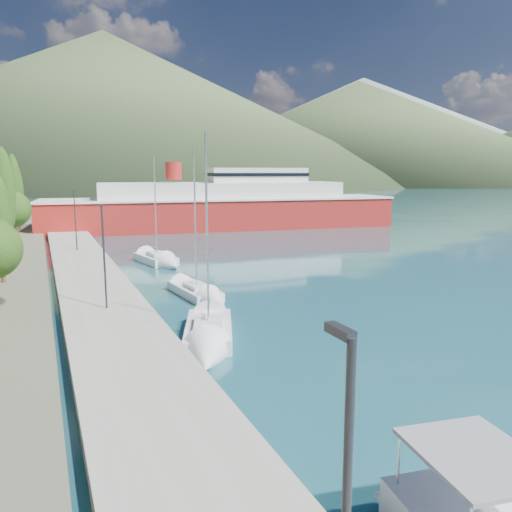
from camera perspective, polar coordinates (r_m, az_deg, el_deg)
name	(u,v)px	position (r m, az deg, el deg)	size (l,w,h in m)	color
ground	(92,206)	(135.04, -18.27, 5.42)	(1400.00, 1400.00, 0.00)	#1B4D5A
quay	(90,279)	(41.18, -18.47, -2.53)	(5.00, 88.00, 0.80)	gray
hills_far	(165,116)	(654.27, -10.35, 15.47)	(1480.00, 900.00, 180.00)	slate
hills_near	(188,119)	(404.15, -7.75, 15.26)	(1010.00, 520.00, 115.00)	#3F512F
tree_row	(4,209)	(47.34, -26.86, 4.81)	(3.98, 62.07, 10.21)	#47301E
lamp_posts	(104,254)	(29.78, -16.93, 0.27)	(0.15, 49.45, 6.06)	#2D2D33
sailboat_near	(208,344)	(25.05, -5.54, -10.00)	(4.95, 8.39, 11.57)	silver
sailboat_mid	(205,297)	(34.21, -5.79, -4.70)	(2.91, 7.94, 11.17)	silver
sailboat_far	(164,262)	(47.62, -10.52, -0.71)	(3.78, 7.88, 11.11)	silver
ferry	(224,207)	(78.26, -3.72, 5.58)	(54.72, 17.45, 10.68)	#A21F1B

